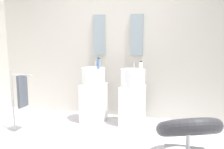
{
  "coord_description": "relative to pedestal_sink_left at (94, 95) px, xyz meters",
  "views": [
    {
      "loc": [
        0.96,
        -2.75,
        1.49
      ],
      "look_at": [
        0.15,
        0.55,
        0.95
      ],
      "focal_mm": 39.4,
      "sensor_mm": 36.0,
      "label": 1
    }
  ],
  "objects": [
    {
      "name": "pedestal_sink_right",
      "position": [
        0.68,
        0.0,
        0.0
      ],
      "size": [
        0.41,
        0.41,
        1.04
      ],
      "color": "white",
      "rests_on": "ground_plane"
    },
    {
      "name": "rear_partition",
      "position": [
        0.34,
        0.44,
        0.83
      ],
      "size": [
        4.8,
        0.1,
        2.6
      ],
      "primitive_type": "cube",
      "color": "beige",
      "rests_on": "ground_plane"
    },
    {
      "name": "vanity_mirror_right",
      "position": [
        0.68,
        0.37,
        1.03
      ],
      "size": [
        0.22,
        0.03,
        0.72
      ],
      "primitive_type": "cube",
      "color": "#8C9EA8"
    },
    {
      "name": "soap_bottle_blue",
      "position": [
        0.12,
        -0.08,
        0.56
      ],
      "size": [
        0.04,
        0.04,
        0.19
      ],
      "color": "#4C72B7",
      "rests_on": "pedestal_sink_left"
    },
    {
      "name": "soap_bottle_black",
      "position": [
        0.81,
        0.07,
        0.52
      ],
      "size": [
        0.06,
        0.06,
        0.12
      ],
      "color": "black",
      "rests_on": "pedestal_sink_right"
    },
    {
      "name": "soap_bottle_grey",
      "position": [
        0.09,
        0.04,
        0.55
      ],
      "size": [
        0.05,
        0.05,
        0.17
      ],
      "color": "#99999E",
      "rests_on": "pedestal_sink_left"
    },
    {
      "name": "towel_rack",
      "position": [
        -0.93,
        -0.72,
        0.16
      ],
      "size": [
        0.37,
        0.22,
        0.95
      ],
      "color": "#B7BABF",
      "rests_on": "ground_plane"
    },
    {
      "name": "vanity_mirror_left",
      "position": [
        0.0,
        0.37,
        1.03
      ],
      "size": [
        0.22,
        0.03,
        0.72
      ],
      "primitive_type": "cube",
      "color": "#8C9EA8"
    },
    {
      "name": "pedestal_sink_left",
      "position": [
        0.0,
        0.0,
        0.0
      ],
      "size": [
        0.41,
        0.41,
        1.04
      ],
      "color": "white",
      "rests_on": "ground_plane"
    },
    {
      "name": "soap_bottle_green",
      "position": [
        0.08,
        0.12,
        0.54
      ],
      "size": [
        0.04,
        0.04,
        0.16
      ],
      "color": "#59996B",
      "rests_on": "pedestal_sink_left"
    },
    {
      "name": "lounge_chair",
      "position": [
        1.53,
        -1.02,
        -0.12
      ],
      "size": [
        1.0,
        1.01,
        0.65
      ],
      "color": "#B7BABF",
      "rests_on": "ground_plane"
    },
    {
      "name": "soap_bottle_white",
      "position": [
        0.81,
        0.04,
        0.53
      ],
      "size": [
        0.06,
        0.06,
        0.14
      ],
      "color": "white",
      "rests_on": "pedestal_sink_right"
    }
  ]
}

